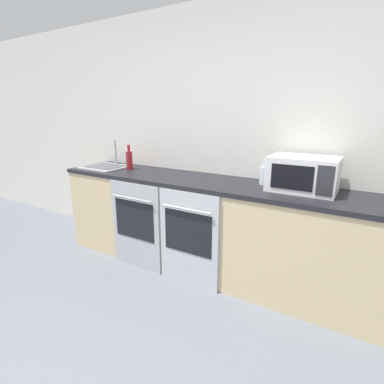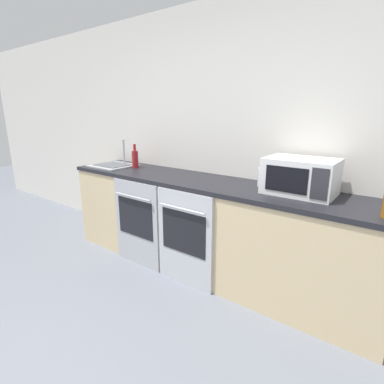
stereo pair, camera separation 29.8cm
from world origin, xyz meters
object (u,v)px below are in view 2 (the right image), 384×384
Objects in this scene: oven_left at (137,223)px; sink at (114,165)px; bottle_red at (135,159)px; microwave at (300,176)px; bottle_clear at (262,176)px; oven_right at (184,239)px.

sink reaches higher than oven_left.
microwave is at bearing 0.79° from bottle_red.
sink is at bearing -175.29° from bottle_clear.
sink is (-0.30, -0.08, -0.09)m from bottle_red.
oven_left is 1.90× the size of sink.
microwave is (1.49, 0.40, 0.63)m from oven_left.
oven_right is 0.89m from bottle_clear.
oven_left is 0.80m from bottle_red.
bottle_red is at bearing -179.21° from microwave.
oven_right is 1.23m from bottle_red.
oven_left is 0.89m from sink.
sink reaches higher than microwave.
bottle_clear is at bearing 2.77° from bottle_red.
oven_right is at bearing -12.60° from sink.
oven_right is at bearing -139.60° from bottle_clear.
oven_right is 1.90× the size of sink.
oven_left is 1.00× the size of oven_right.
oven_left is at bearing 180.00° from oven_right.
bottle_red reaches higher than oven_left.
bottle_red is at bearing 159.93° from oven_right.
bottle_clear is 0.48× the size of sink.
bottle_red is 0.32m from sink.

